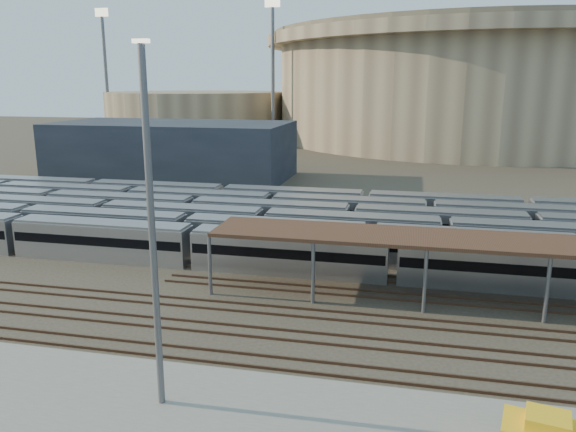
# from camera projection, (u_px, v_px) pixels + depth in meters

# --- Properties ---
(ground) EXTENTS (420.00, 420.00, 0.00)m
(ground) POSITION_uv_depth(u_px,v_px,m) (302.00, 308.00, 43.51)
(ground) COLOR #383026
(ground) RESTS_ON ground
(apron) EXTENTS (50.00, 9.00, 0.20)m
(apron) POSITION_uv_depth(u_px,v_px,m) (158.00, 405.00, 30.32)
(apron) COLOR gray
(apron) RESTS_ON ground
(subway_trains) EXTENTS (127.35, 23.90, 3.60)m
(subway_trains) POSITION_uv_depth(u_px,v_px,m) (333.00, 227.00, 60.71)
(subway_trains) COLOR #AEAFB3
(subway_trains) RESTS_ON ground
(empty_tracks) EXTENTS (170.00, 9.62, 0.18)m
(empty_tracks) POSITION_uv_depth(u_px,v_px,m) (288.00, 335.00, 38.75)
(empty_tracks) COLOR #4C3323
(empty_tracks) RESTS_ON ground
(stadium) EXTENTS (124.00, 124.00, 32.50)m
(stadium) POSITION_uv_depth(u_px,v_px,m) (476.00, 84.00, 167.18)
(stadium) COLOR #9D8A6A
(stadium) RESTS_ON ground
(secondary_arena) EXTENTS (56.00, 56.00, 14.00)m
(secondary_arena) POSITION_uv_depth(u_px,v_px,m) (197.00, 114.00, 177.99)
(secondary_arena) COLOR #9D8A6A
(secondary_arena) RESTS_ON ground
(service_building) EXTENTS (42.00, 20.00, 10.00)m
(service_building) POSITION_uv_depth(u_px,v_px,m) (173.00, 150.00, 101.98)
(service_building) COLOR #1E232D
(service_building) RESTS_ON ground
(floodlight_0) EXTENTS (4.00, 1.00, 38.40)m
(floodlight_0) POSITION_uv_depth(u_px,v_px,m) (273.00, 68.00, 149.45)
(floodlight_0) COLOR slate
(floodlight_0) RESTS_ON ground
(floodlight_1) EXTENTS (4.00, 1.00, 38.40)m
(floodlight_1) POSITION_uv_depth(u_px,v_px,m) (106.00, 70.00, 170.64)
(floodlight_1) COLOR slate
(floodlight_1) RESTS_ON ground
(floodlight_3) EXTENTS (4.00, 1.00, 38.40)m
(floodlight_3) POSITION_uv_depth(u_px,v_px,m) (365.00, 71.00, 192.63)
(floodlight_3) COLOR slate
(floodlight_3) RESTS_ON ground
(yard_light_pole) EXTENTS (0.81, 0.36, 18.89)m
(yard_light_pole) POSITION_uv_depth(u_px,v_px,m) (152.00, 233.00, 28.25)
(yard_light_pole) COLOR slate
(yard_light_pole) RESTS_ON apron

